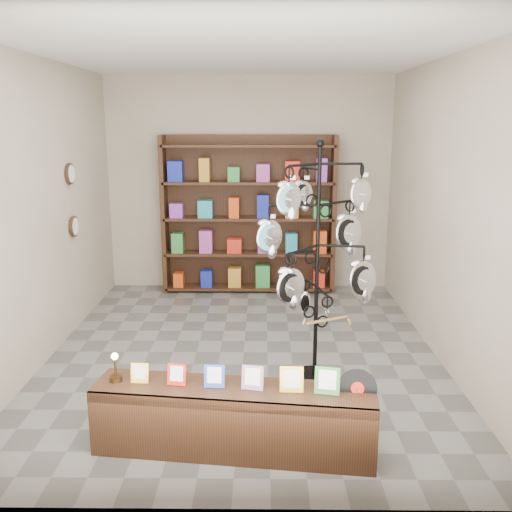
{
  "coord_description": "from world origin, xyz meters",
  "views": [
    {
      "loc": [
        0.19,
        -5.62,
        2.37
      ],
      "look_at": [
        0.14,
        -1.0,
        1.28
      ],
      "focal_mm": 40.0,
      "sensor_mm": 36.0,
      "label": 1
    }
  ],
  "objects": [
    {
      "name": "ground",
      "position": [
        0.0,
        0.0,
        0.0
      ],
      "size": [
        5.0,
        5.0,
        0.0
      ],
      "primitive_type": "plane",
      "color": "slate",
      "rests_on": "ground"
    },
    {
      "name": "room_envelope",
      "position": [
        0.0,
        0.0,
        1.85
      ],
      "size": [
        5.0,
        5.0,
        5.0
      ],
      "color": "#BCAB97",
      "rests_on": "ground"
    },
    {
      "name": "front_shelf",
      "position": [
        -0.01,
        -1.84,
        0.25
      ],
      "size": [
        2.08,
        0.66,
        0.72
      ],
      "rotation": [
        0.0,
        0.0,
        -0.12
      ],
      "color": "black",
      "rests_on": "ground"
    },
    {
      "name": "back_shelving",
      "position": [
        0.0,
        2.3,
        1.03
      ],
      "size": [
        2.42,
        0.36,
        2.2
      ],
      "color": "black",
      "rests_on": "ground"
    },
    {
      "name": "wall_clocks",
      "position": [
        -1.97,
        0.8,
        1.5
      ],
      "size": [
        0.03,
        0.24,
        0.84
      ],
      "color": "black",
      "rests_on": "ground"
    },
    {
      "name": "display_tree",
      "position": [
        0.69,
        -0.62,
        1.29
      ],
      "size": [
        1.21,
        1.21,
        2.23
      ],
      "rotation": [
        0.0,
        0.0,
        0.39
      ],
      "color": "black",
      "rests_on": "ground"
    }
  ]
}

